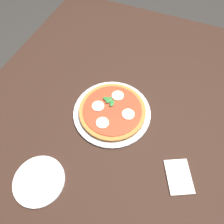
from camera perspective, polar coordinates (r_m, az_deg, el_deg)
ground_plane at (r=1.65m, az=-1.19°, el=-12.14°), size 6.00×6.00×0.00m
dining_table at (r=1.04m, az=-1.85°, el=0.21°), size 1.50×1.14×0.76m
serving_tray at (r=0.93m, az=0.00°, el=-0.13°), size 0.34×0.34×0.01m
pizza at (r=0.92m, az=0.08°, el=0.38°), size 0.29×0.29×0.03m
plate_white at (r=0.86m, az=-19.05°, el=-17.17°), size 0.19×0.19×0.01m
napkin at (r=0.86m, az=17.56°, el=-16.27°), size 0.16×0.14×0.01m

